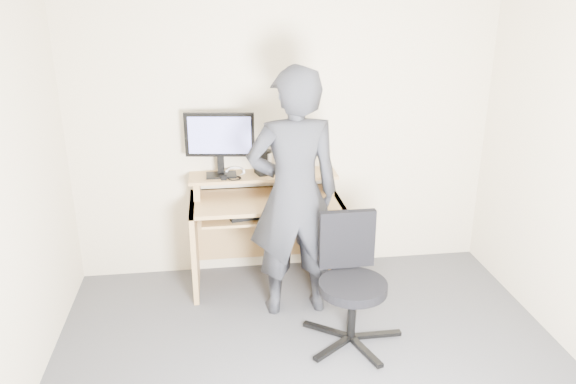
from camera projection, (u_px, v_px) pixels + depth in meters
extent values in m
cube|color=beige|center=(285.00, 128.00, 4.62)|extent=(3.50, 0.02, 2.50)
cube|color=tan|center=(195.00, 245.00, 4.55)|extent=(0.04, 0.60, 0.75)
cube|color=tan|center=(335.00, 237.00, 4.69)|extent=(0.04, 0.60, 0.75)
cube|color=tan|center=(265.00, 201.00, 4.49)|extent=(1.20, 0.60, 0.03)
cube|color=tan|center=(266.00, 215.00, 4.45)|extent=(1.02, 0.38, 0.02)
cube|color=tan|center=(197.00, 187.00, 4.53)|extent=(0.05, 0.28, 0.15)
cube|color=tan|center=(328.00, 181.00, 4.67)|extent=(0.05, 0.28, 0.15)
cube|color=tan|center=(263.00, 175.00, 4.58)|extent=(1.20, 0.30, 0.02)
cube|color=tan|center=(263.00, 222.00, 4.87)|extent=(1.20, 0.03, 0.65)
cube|color=black|center=(221.00, 175.00, 4.52)|extent=(0.24, 0.15, 0.02)
cube|color=black|center=(221.00, 164.00, 4.51)|extent=(0.05, 0.04, 0.15)
cube|color=black|center=(220.00, 135.00, 4.40)|extent=(0.55, 0.11, 0.35)
cube|color=#7B80D5|center=(220.00, 135.00, 4.38)|extent=(0.49, 0.07, 0.30)
cube|color=black|center=(261.00, 163.00, 4.53)|extent=(0.10, 0.14, 0.20)
cylinder|color=silver|center=(267.00, 163.00, 4.53)|extent=(0.10, 0.10, 0.18)
cube|color=black|center=(284.00, 174.00, 4.56)|extent=(0.08, 0.13, 0.01)
cube|color=black|center=(224.00, 178.00, 4.43)|extent=(0.05, 0.04, 0.03)
torus|color=silver|center=(235.00, 172.00, 4.60)|extent=(0.16, 0.16, 0.06)
cube|color=black|center=(257.00, 213.00, 4.43)|extent=(0.49, 0.27, 0.03)
ellipsoid|color=black|center=(299.00, 200.00, 4.42)|extent=(0.11, 0.09, 0.04)
cube|color=black|center=(376.00, 335.00, 3.97)|extent=(0.36, 0.05, 0.03)
cube|color=black|center=(352.00, 322.00, 4.11)|extent=(0.15, 0.35, 0.03)
cube|color=black|center=(326.00, 330.00, 4.02)|extent=(0.32, 0.24, 0.03)
cube|color=black|center=(333.00, 348.00, 3.82)|extent=(0.31, 0.25, 0.03)
cube|color=black|center=(366.00, 352.00, 3.78)|extent=(0.16, 0.35, 0.03)
cylinder|color=black|center=(352.00, 313.00, 3.87)|extent=(0.06, 0.06, 0.37)
cylinder|color=black|center=(353.00, 287.00, 3.80)|extent=(0.47, 0.47, 0.07)
cube|color=black|center=(347.00, 239.00, 3.90)|extent=(0.39, 0.06, 0.42)
imported|color=black|center=(294.00, 195.00, 4.05)|extent=(0.71, 0.49, 1.87)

